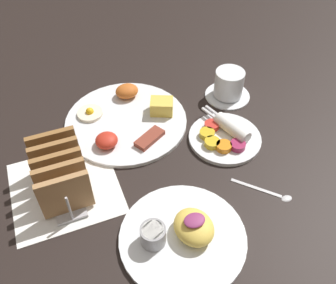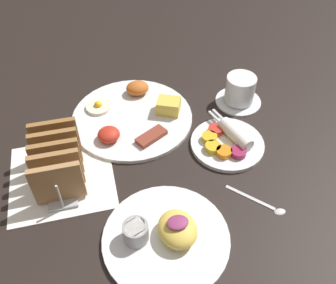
# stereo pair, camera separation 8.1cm
# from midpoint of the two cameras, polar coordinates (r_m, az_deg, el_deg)

# --- Properties ---
(ground_plane) EXTENTS (3.00, 3.00, 0.00)m
(ground_plane) POSITION_cam_midpoint_polar(r_m,az_deg,el_deg) (0.83, -4.83, -4.76)
(ground_plane) COLOR black
(napkin_flat) EXTENTS (0.22, 0.22, 0.00)m
(napkin_flat) POSITION_cam_midpoint_polar(r_m,az_deg,el_deg) (0.84, -18.13, -6.78)
(napkin_flat) COLOR white
(napkin_flat) RESTS_ON ground_plane
(plate_breakfast) EXTENTS (0.30, 0.30, 0.05)m
(plate_breakfast) POSITION_cam_midpoint_polar(r_m,az_deg,el_deg) (0.94, -8.73, 3.41)
(plate_breakfast) COLOR white
(plate_breakfast) RESTS_ON ground_plane
(plate_condiments) EXTENTS (0.17, 0.19, 0.04)m
(plate_condiments) POSITION_cam_midpoint_polar(r_m,az_deg,el_deg) (0.89, 6.13, 0.77)
(plate_condiments) COLOR white
(plate_condiments) RESTS_ON ground_plane
(plate_foreground) EXTENTS (0.24, 0.24, 0.06)m
(plate_foreground) POSITION_cam_midpoint_polar(r_m,az_deg,el_deg) (0.72, -1.08, -14.10)
(plate_foreground) COLOR white
(plate_foreground) RESTS_ON ground_plane
(toast_rack) EXTENTS (0.10, 0.18, 0.10)m
(toast_rack) POSITION_cam_midpoint_polar(r_m,az_deg,el_deg) (0.80, -18.93, -4.57)
(toast_rack) COLOR #B7B7BC
(toast_rack) RESTS_ON ground_plane
(coffee_cup) EXTENTS (0.12, 0.12, 0.08)m
(coffee_cup) POSITION_cam_midpoint_polar(r_m,az_deg,el_deg) (1.00, 6.95, 8.46)
(coffee_cup) COLOR white
(coffee_cup) RESTS_ON ground_plane
(teaspoon) EXTENTS (0.10, 0.10, 0.01)m
(teaspoon) POSITION_cam_midpoint_polar(r_m,az_deg,el_deg) (0.81, 12.73, -7.67)
(teaspoon) COLOR silver
(teaspoon) RESTS_ON ground_plane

